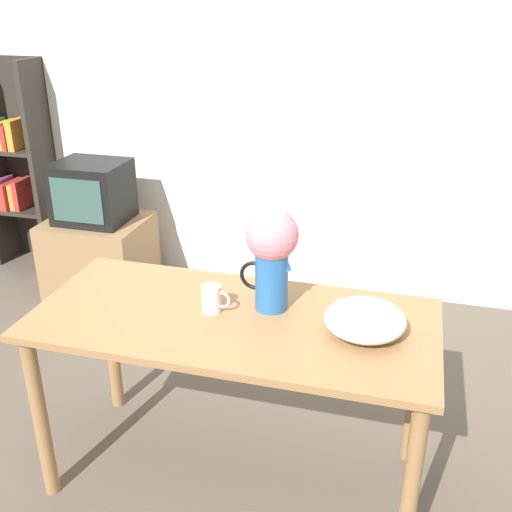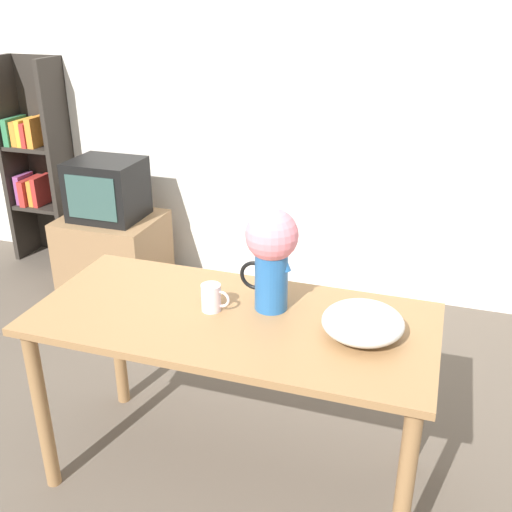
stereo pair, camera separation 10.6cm
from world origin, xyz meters
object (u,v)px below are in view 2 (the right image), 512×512
(white_bowl, at_px, (363,322))
(tv_set, at_px, (107,189))
(coffee_mug, at_px, (212,298))
(flower_vase, at_px, (272,249))

(white_bowl, relative_size, tv_set, 0.66)
(white_bowl, bearing_deg, coffee_mug, 178.95)
(flower_vase, bearing_deg, white_bowl, -14.83)
(white_bowl, height_order, tv_set, tv_set)
(flower_vase, bearing_deg, tv_set, 139.40)
(flower_vase, height_order, white_bowl, flower_vase)
(coffee_mug, distance_m, white_bowl, 0.59)
(flower_vase, xyz_separation_m, tv_set, (-1.53, 1.31, -0.32))
(flower_vase, relative_size, tv_set, 0.91)
(flower_vase, distance_m, tv_set, 2.03)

